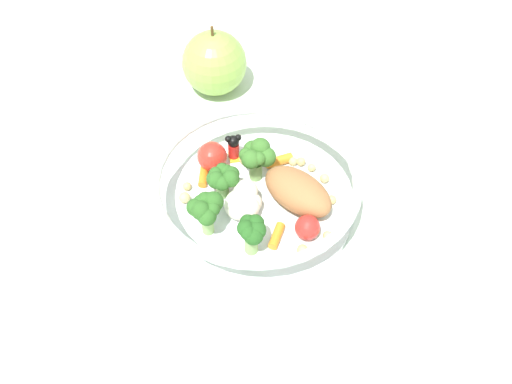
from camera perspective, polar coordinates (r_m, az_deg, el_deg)
ground_plane at (r=0.59m, az=0.03°, el=-1.89°), size 2.40×2.40×0.00m
food_container at (r=0.57m, az=0.04°, el=-0.01°), size 0.21×0.21×0.06m
loose_apple at (r=0.71m, az=-4.28°, el=13.03°), size 0.08×0.08×0.09m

